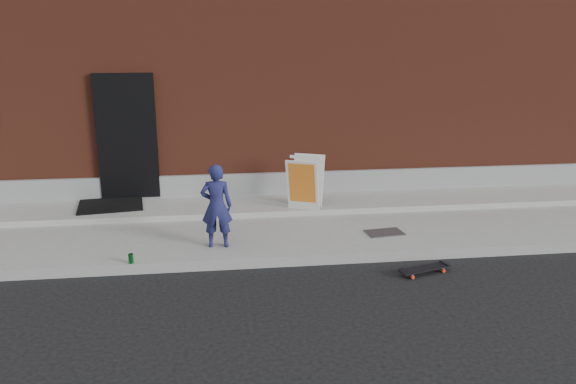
{
  "coord_description": "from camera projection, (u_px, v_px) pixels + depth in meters",
  "views": [
    {
      "loc": [
        -0.97,
        -7.29,
        3.17
      ],
      "look_at": [
        0.05,
        0.8,
        0.88
      ],
      "focal_mm": 35.0,
      "sensor_mm": 36.0,
      "label": 1
    }
  ],
  "objects": [
    {
      "name": "utility_plate",
      "position": [
        385.0,
        233.0,
        8.84
      ],
      "size": [
        0.61,
        0.43,
        0.02
      ],
      "primitive_type": "cube",
      "rotation": [
        0.0,
        0.0,
        0.13
      ],
      "color": "#4F4F53",
      "rests_on": "sidewalk"
    },
    {
      "name": "pizza_sign",
      "position": [
        305.0,
        182.0,
        9.7
      ],
      "size": [
        0.76,
        0.81,
        0.92
      ],
      "color": "silver",
      "rests_on": "apron"
    },
    {
      "name": "ground",
      "position": [
        292.0,
        267.0,
        7.94
      ],
      "size": [
        80.0,
        80.0,
        0.0
      ],
      "primitive_type": "plane",
      "color": "black",
      "rests_on": "ground"
    },
    {
      "name": "sidewalk",
      "position": [
        280.0,
        227.0,
        9.35
      ],
      "size": [
        20.0,
        3.0,
        0.15
      ],
      "primitive_type": "cube",
      "color": "gray",
      "rests_on": "ground"
    },
    {
      "name": "apron",
      "position": [
        274.0,
        204.0,
        10.18
      ],
      "size": [
        20.0,
        1.2,
        0.1
      ],
      "primitive_type": "cube",
      "color": "gray",
      "rests_on": "sidewalk"
    },
    {
      "name": "soda_can",
      "position": [
        131.0,
        259.0,
        7.67
      ],
      "size": [
        0.08,
        0.08,
        0.13
      ],
      "primitive_type": "cylinder",
      "rotation": [
        0.0,
        0.0,
        -0.16
      ],
      "color": "#1A852F",
      "rests_on": "sidewalk"
    },
    {
      "name": "building",
      "position": [
        255.0,
        63.0,
        13.95
      ],
      "size": [
        20.0,
        8.1,
        5.0
      ],
      "color": "maroon",
      "rests_on": "ground"
    },
    {
      "name": "doormat",
      "position": [
        111.0,
        205.0,
        9.91
      ],
      "size": [
        1.21,
        1.03,
        0.03
      ],
      "primitive_type": "cube",
      "rotation": [
        0.0,
        0.0,
        0.14
      ],
      "color": "black",
      "rests_on": "apron"
    },
    {
      "name": "skateboard",
      "position": [
        425.0,
        269.0,
        7.7
      ],
      "size": [
        0.77,
        0.4,
        0.08
      ],
      "color": "red",
      "rests_on": "ground"
    },
    {
      "name": "child",
      "position": [
        217.0,
        206.0,
        8.14
      ],
      "size": [
        0.47,
        0.32,
        1.25
      ],
      "primitive_type": "imported",
      "rotation": [
        0.0,
        0.0,
        3.09
      ],
      "color": "#1B1E4D",
      "rests_on": "sidewalk"
    }
  ]
}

